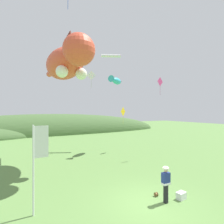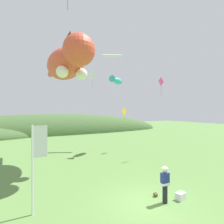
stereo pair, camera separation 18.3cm
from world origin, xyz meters
name	(u,v)px [view 2 (the right image)]	position (x,y,z in m)	size (l,w,h in m)	color
ground_plane	(149,204)	(0.00, 0.00, 0.00)	(120.00, 120.00, 0.00)	#5B8442
distant_hill_ridge	(37,134)	(-3.18, 30.98, 0.00)	(54.20, 12.00, 8.09)	#426033
festival_attendant	(165,184)	(0.76, -0.27, 0.95)	(0.42, 0.30, 1.77)	black
kite_spool	(155,195)	(0.77, 0.43, 0.10)	(0.14, 0.21, 0.21)	olive
picnic_cooler	(181,196)	(1.70, -0.40, 0.18)	(0.53, 0.40, 0.36)	white
festival_banner_pole	(36,156)	(-4.95, 1.57, 2.57)	(0.66, 0.08, 3.92)	silver
kite_giant_cat	(68,63)	(-2.32, 7.27, 8.41)	(3.14, 9.53, 2.89)	#E04C33
kite_fish_windsock	(117,81)	(4.03, 10.75, 8.04)	(2.56, 2.33, 0.84)	#33B2CC
kite_tube_streamer	(112,56)	(4.56, 12.90, 11.56)	(2.42, 1.37, 0.44)	white
kite_diamond_pink	(161,82)	(6.77, 6.54, 7.48)	(0.89, 0.24, 1.82)	#E53F8C
kite_diamond_white	(92,76)	(1.84, 12.81, 8.80)	(1.10, 0.22, 2.02)	white
kite_diamond_gold	(124,112)	(4.76, 10.35, 4.49)	(0.91, 0.56, 1.96)	yellow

